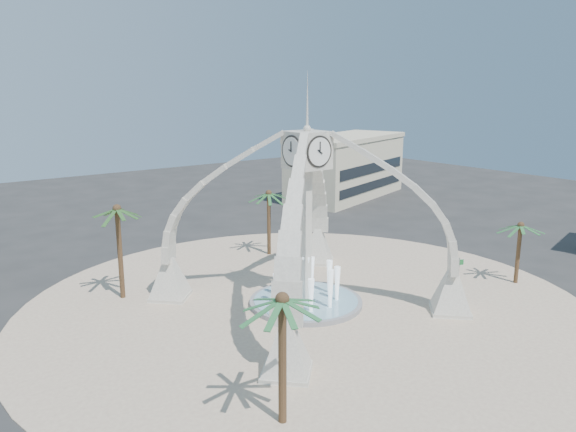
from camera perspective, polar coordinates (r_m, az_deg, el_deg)
ground at (r=40.47m, az=1.82°, el=-9.02°), size 140.00×140.00×0.00m
plaza at (r=40.46m, az=1.82°, el=-8.99°), size 40.00×40.00×0.06m
clock_tower at (r=38.51m, az=1.88°, el=-0.04°), size 17.94×17.94×16.30m
fountain at (r=40.36m, az=1.82°, el=-8.64°), size 8.00×8.00×3.62m
building_ne at (r=79.12m, az=5.97°, el=5.05°), size 21.87×14.17×8.60m
palm_east at (r=46.92m, az=22.57°, el=-0.95°), size 4.44×4.44×5.36m
palm_west at (r=41.60m, az=-16.98°, el=0.56°), size 4.83×4.83×7.46m
palm_north at (r=50.75m, az=-1.98°, el=2.23°), size 3.63×3.63×6.46m
palm_south at (r=24.91m, az=-0.59°, el=-8.66°), size 4.81×4.81×6.83m
street_sign at (r=45.75m, az=16.98°, el=-4.86°), size 0.77×0.32×2.22m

